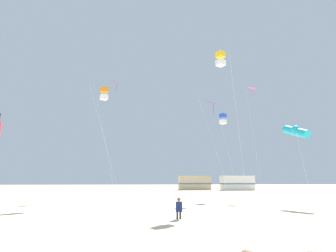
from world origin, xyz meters
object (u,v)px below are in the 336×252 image
Objects in this scene: kite_box_orange at (104,94)px; kite_diamond_rainbow at (252,93)px; kite_tube_cyan at (296,131)px; rv_van_tan at (194,183)px; kite_flyer_standing at (179,208)px; kite_diamond_magenta at (115,87)px; kite_box_gold at (221,59)px; kite_diamond_violet at (213,107)px; kite_box_blue at (223,119)px; rv_van_white at (237,183)px.

kite_diamond_rainbow is (16.43, 5.46, 2.36)m from kite_box_orange.
kite_tube_cyan is at bearing -9.71° from kite_box_orange.
rv_van_tan is (-2.64, 24.91, -10.79)m from kite_diamond_rainbow.
kite_flyer_standing is at bearing -101.98° from rv_van_tan.
kite_diamond_magenta is (-16.31, 9.95, 6.96)m from kite_tube_cyan.
kite_tube_cyan is 10.29m from kite_diamond_rainbow.
rv_van_tan is (13.68, 23.22, -11.63)m from kite_diamond_magenta.
kite_box_orange is at bearing 156.71° from kite_box_gold.
kite_diamond_magenta is 2.17× the size of rv_van_tan.
kite_diamond_rainbow reaches higher than kite_tube_cyan.
kite_diamond_violet is (4.99, 10.93, 8.77)m from kite_flyer_standing.
kite_box_blue is 5.34m from kite_diamond_rainbow.
kite_tube_cyan is at bearing -145.04° from kite_flyer_standing.
kite_diamond_violet reaches higher than kite_box_blue.
kite_box_gold is at bearing -124.40° from kite_diamond_rainbow.
kite_diamond_magenta reaches higher than kite_flyer_standing.
kite_flyer_standing is 40.09m from rv_van_tan.
kite_diamond_violet reaches higher than rv_van_white.
kite_diamond_rainbow reaches higher than rv_van_white.
kite_box_gold is 0.87× the size of kite_diamond_magenta.
kite_flyer_standing is 21.31m from kite_diamond_rainbow.
kite_diamond_violet is at bearing -148.98° from kite_diamond_rainbow.
kite_box_blue is 26.86m from rv_van_tan.
kite_box_orange is 1.54× the size of kite_tube_cyan.
kite_box_orange is 17.47m from kite_diamond_rainbow.
rv_van_tan is at bearing 59.49° from kite_diamond_magenta.
kite_flyer_standing is 0.17× the size of kite_tube_cyan.
kite_box_orange reaches higher than kite_diamond_violet.
rv_van_tan is at bearing 96.05° from kite_diamond_rainbow.
rv_van_white is (8.04, -2.43, 0.00)m from rv_van_tan.
kite_box_gold is at bearing -98.46° from kite_diamond_violet.
kite_diamond_rainbow is at bearing -84.35° from rv_van_tan.
kite_diamond_rainbow reaches higher than kite_box_gold.
kite_diamond_magenta is 32.24m from rv_van_white.
kite_box_blue is at bearing -93.37° from rv_van_tan.
kite_box_blue is 0.67× the size of kite_diamond_magenta.
kite_diamond_violet is at bearing 81.54° from kite_box_gold.
kite_tube_cyan is 8.75m from kite_box_gold.
kite_box_blue is at bearing 55.77° from kite_diamond_violet.
kite_diamond_magenta is (0.11, 7.14, 3.19)m from kite_box_orange.
rv_van_tan is at bearing 65.57° from kite_box_orange.
kite_flyer_standing is 0.10× the size of kite_box_gold.
kite_tube_cyan is at bearing 12.03° from kite_box_gold.
rv_van_white is (9.38, 23.37, -7.34)m from kite_box_blue.
rv_van_white is at bearing -17.23° from rv_van_tan.
kite_box_gold is 36.28m from rv_van_tan.
rv_van_tan is (8.04, 39.26, 0.78)m from kite_flyer_standing.
kite_diamond_violet is 29.29m from rv_van_white.
kite_diamond_magenta is (-10.62, 5.11, 3.63)m from kite_diamond_violet.
kite_box_blue is 1.42× the size of rv_van_white.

